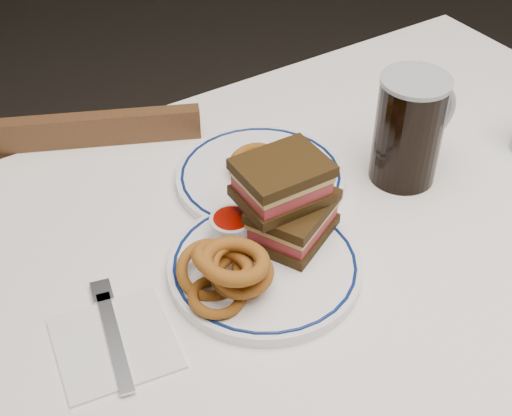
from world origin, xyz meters
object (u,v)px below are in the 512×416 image
reuben_sandwich (287,200)px  far_plate (261,177)px  chair_far (112,242)px  beer_mug (410,128)px  main_plate (265,267)px

reuben_sandwich → far_plate: size_ratio=0.55×
chair_far → beer_mug: (0.33, -0.43, 0.40)m
main_plate → chair_far: bearing=94.9°
reuben_sandwich → far_plate: bearing=71.9°
beer_mug → chair_far: bearing=127.7°
main_plate → far_plate: same height
reuben_sandwich → beer_mug: beer_mug is taller
reuben_sandwich → beer_mug: size_ratio=0.83×
beer_mug → far_plate: size_ratio=0.66×
main_plate → far_plate: size_ratio=1.00×
reuben_sandwich → far_plate: 0.15m
main_plate → beer_mug: size_ratio=1.50×
chair_far → main_plate: 0.59m
main_plate → reuben_sandwich: reuben_sandwich is taller
beer_mug → far_plate: bearing=152.3°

